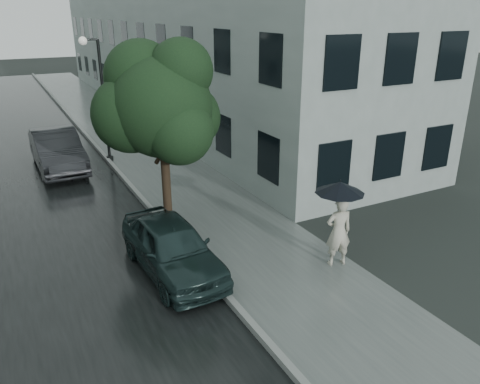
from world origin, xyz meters
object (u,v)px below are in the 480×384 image
pedestrian (339,232)px  car_far (57,150)px  lamp_post (99,92)px  street_tree (160,105)px  car_near (172,247)px

pedestrian → car_far: 12.26m
lamp_post → street_tree: bearing=-88.7°
car_near → car_far: car_far is taller
pedestrian → lamp_post: 11.93m
pedestrian → car_far: pedestrian is taller
pedestrian → car_near: pedestrian is taller
pedestrian → street_tree: (-2.99, 4.11, 2.69)m
pedestrian → car_near: bearing=-9.1°
street_tree → car_far: bearing=106.2°
street_tree → lamp_post: bearing=91.2°
pedestrian → street_tree: street_tree is taller
pedestrian → lamp_post: lamp_post is taller
lamp_post → car_far: 2.83m
lamp_post → car_near: bearing=-93.5°
car_near → street_tree: bearing=70.7°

